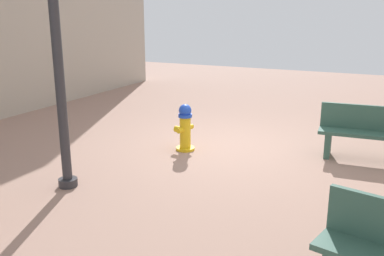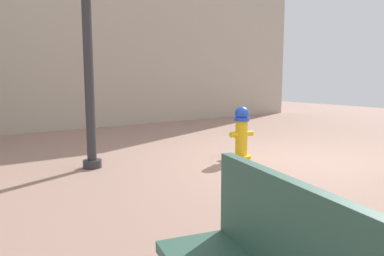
# 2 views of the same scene
# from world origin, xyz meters

# --- Properties ---
(ground_plane) EXTENTS (23.40, 23.40, 0.00)m
(ground_plane) POSITION_xyz_m (0.00, 0.00, 0.00)
(ground_plane) COLOR #9E7A6B
(fire_hydrant) EXTENTS (0.41, 0.44, 0.88)m
(fire_hydrant) POSITION_xyz_m (0.66, 0.50, 0.44)
(fire_hydrant) COLOR gold
(fire_hydrant) RESTS_ON ground_plane
(bench_near) EXTENTS (1.79, 0.57, 0.95)m
(bench_near) POSITION_xyz_m (-2.51, -0.41, 0.50)
(bench_near) COLOR #33594C
(bench_near) RESTS_ON ground_plane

